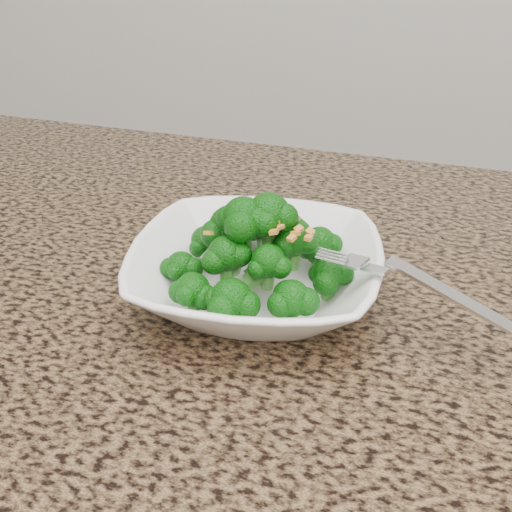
% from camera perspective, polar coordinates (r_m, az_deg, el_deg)
% --- Properties ---
extents(granite_counter, '(1.64, 1.04, 0.03)m').
position_cam_1_polar(granite_counter, '(0.57, 10.11, -11.28)').
color(granite_counter, brown).
rests_on(granite_counter, cabinet).
extents(bowl, '(0.28, 0.28, 0.06)m').
position_cam_1_polar(bowl, '(0.63, 0.00, -1.58)').
color(bowl, white).
rests_on(bowl, granite_counter).
extents(broccoli_pile, '(0.22, 0.22, 0.07)m').
position_cam_1_polar(broccoli_pile, '(0.60, 0.00, 3.80)').
color(broccoli_pile, '#0C580A').
rests_on(broccoli_pile, bowl).
extents(garlic_topping, '(0.13, 0.13, 0.01)m').
position_cam_1_polar(garlic_topping, '(0.58, 0.00, 7.20)').
color(garlic_topping, gold).
rests_on(garlic_topping, broccoli_pile).
extents(fork, '(0.20, 0.10, 0.01)m').
position_cam_1_polar(fork, '(0.57, 10.95, -1.22)').
color(fork, silver).
rests_on(fork, bowl).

